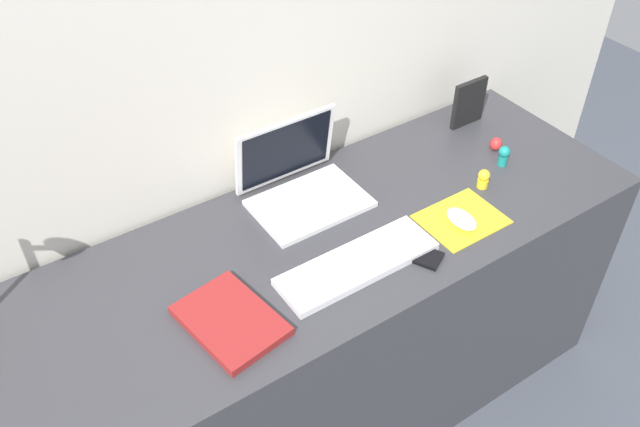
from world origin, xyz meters
The scene contains 13 objects.
ground_plane centered at (0.00, 0.00, 0.00)m, with size 6.00×6.00×0.00m, color #474C56.
back_wall centered at (0.00, 0.34, 0.81)m, with size 3.07×0.05×1.62m, color silver.
desk centered at (0.00, 0.00, 0.37)m, with size 1.87×0.60×0.74m, color #38383D.
laptop centered at (0.09, 0.18, 0.79)m, with size 0.30×0.24×0.21m.
keyboard centered at (0.06, -0.13, 0.75)m, with size 0.41×0.13×0.02m, color white.
mousepad centered at (0.39, -0.14, 0.74)m, with size 0.21×0.17×0.00m, color yellow.
mouse centered at (0.37, -0.16, 0.76)m, with size 0.06×0.10×0.03m, color white.
cell_phone centered at (0.20, -0.18, 0.74)m, with size 0.06×0.13×0.01m, color black.
notebook_pad centered at (-0.28, -0.11, 0.75)m, with size 0.17×0.24×0.02m, color maroon.
picture_frame centered at (0.72, 0.19, 0.81)m, with size 0.12×0.02×0.15m, color black.
toy_figurine_teal centered at (0.65, -0.03, 0.77)m, with size 0.03×0.03×0.06m.
toy_figurine_yellow centered at (0.53, -0.07, 0.77)m, with size 0.03×0.03×0.06m.
toy_figurine_red centered at (0.69, 0.04, 0.76)m, with size 0.04×0.04×0.04m, color red.
Camera 1 is at (-0.65, -1.03, 1.90)m, focal length 37.60 mm.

